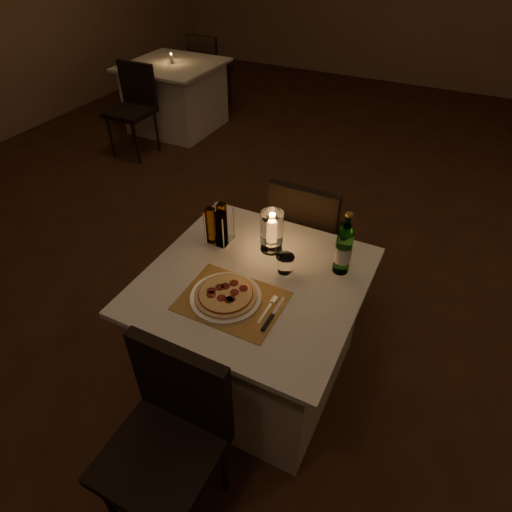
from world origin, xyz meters
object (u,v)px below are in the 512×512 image
at_px(plate, 226,297).
at_px(tumbler, 285,264).
at_px(chair_far, 306,231).
at_px(pizza, 226,295).
at_px(main_table, 254,329).
at_px(chair_near, 171,427).
at_px(water_bottle, 344,249).
at_px(neighbor_table_left, 176,96).
at_px(hurricane_candle, 272,229).

xyz_separation_m(plate, tumbler, (0.16, 0.29, 0.03)).
relative_size(chair_far, pizza, 3.21).
bearing_deg(main_table, tumbler, 45.40).
relative_size(chair_near, tumbler, 10.11).
xyz_separation_m(chair_near, chair_far, (-0.00, 1.43, 0.00)).
relative_size(chair_far, water_bottle, 2.74).
height_order(pizza, neighbor_table_left, pizza).
xyz_separation_m(chair_near, hurricane_candle, (-0.02, 0.95, 0.32)).
bearing_deg(chair_far, pizza, -93.20).
distance_m(pizza, tumbler, 0.33).
distance_m(main_table, water_bottle, 0.65).
distance_m(chair_near, pizza, 0.58).
distance_m(chair_far, hurricane_candle, 0.58).
bearing_deg(plate, neighbor_table_left, 128.88).
distance_m(plate, tumbler, 0.33).
relative_size(main_table, water_bottle, 3.04).
bearing_deg(water_bottle, chair_far, 125.76).
xyz_separation_m(plate, water_bottle, (0.40, 0.41, 0.12)).
relative_size(main_table, chair_far, 1.11).
xyz_separation_m(chair_near, pizza, (-0.05, 0.53, 0.22)).
distance_m(chair_near, neighbor_table_left, 4.23).
bearing_deg(neighbor_table_left, water_bottle, -42.37).
distance_m(plate, hurricane_candle, 0.43).
xyz_separation_m(pizza, neighbor_table_left, (-2.37, 2.93, -0.39)).
distance_m(water_bottle, hurricane_candle, 0.37).
bearing_deg(chair_far, chair_near, -90.00).
bearing_deg(chair_near, chair_far, 90.00).
distance_m(hurricane_candle, neighbor_table_left, 3.51).
relative_size(chair_near, water_bottle, 2.74).
bearing_deg(water_bottle, chair_near, -110.04).
distance_m(main_table, chair_far, 0.74).
bearing_deg(hurricane_candle, chair_far, 87.58).
xyz_separation_m(plate, pizza, (-0.00, 0.00, 0.02)).
xyz_separation_m(chair_near, water_bottle, (0.35, 0.95, 0.32)).
relative_size(main_table, plate, 3.12).
height_order(tumbler, water_bottle, water_bottle).
bearing_deg(tumbler, neighbor_table_left, 133.68).
xyz_separation_m(tumbler, neighbor_table_left, (-2.52, 2.64, -0.41)).
bearing_deg(plate, water_bottle, 46.29).
xyz_separation_m(main_table, hurricane_candle, (-0.02, 0.24, 0.49)).
xyz_separation_m(pizza, tumbler, (0.16, 0.29, 0.02)).
bearing_deg(chair_far, neighbor_table_left, 139.83).
xyz_separation_m(main_table, tumbler, (0.11, 0.11, 0.41)).
relative_size(plate, neighbor_table_left, 0.32).
relative_size(main_table, chair_near, 1.11).
bearing_deg(main_table, plate, -105.52).
xyz_separation_m(chair_far, neighbor_table_left, (-2.42, 2.04, -0.18)).
distance_m(chair_far, neighbor_table_left, 3.17).
distance_m(main_table, plate, 0.42).
distance_m(pizza, hurricane_candle, 0.43).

